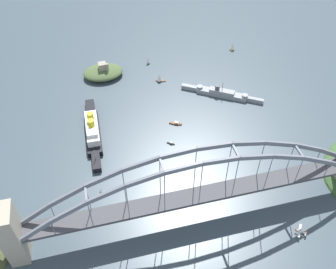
% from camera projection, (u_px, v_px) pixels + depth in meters
% --- Properties ---
extents(ground_plane, '(1400.00, 1400.00, 0.00)m').
position_uv_depth(ground_plane, '(194.00, 215.00, 275.49)').
color(ground_plane, '#3D4C56').
extents(harbor_arch_bridge, '(308.32, 18.85, 67.84)m').
position_uv_depth(harbor_arch_bridge, '(196.00, 194.00, 256.40)').
color(harbor_arch_bridge, '#ADA38E').
rests_on(harbor_arch_bridge, ground).
extents(ocean_liner, '(14.31, 91.19, 20.03)m').
position_uv_depth(ocean_liner, '(93.00, 130.00, 331.78)').
color(ocean_liner, black).
rests_on(ocean_liner, ground).
extents(naval_cruiser, '(73.66, 48.47, 16.93)m').
position_uv_depth(naval_cruiser, '(221.00, 93.00, 374.16)').
color(naval_cruiser, gray).
rests_on(naval_cruiser, ground).
extents(fort_island_mid_harbor, '(42.23, 32.09, 17.10)m').
position_uv_depth(fort_island_mid_harbor, '(103.00, 72.00, 396.53)').
color(fort_island_mid_harbor, '#4C6038').
rests_on(fort_island_mid_harbor, ground).
extents(seaplane_second_in_formation, '(9.23, 10.00, 4.92)m').
position_uv_depth(seaplane_second_in_formation, '(300.00, 232.00, 263.15)').
color(seaplane_second_in_formation, '#B7B7B2').
rests_on(seaplane_second_in_formation, ground).
extents(small_boat_0, '(5.82, 5.87, 7.97)m').
position_uv_depth(small_boat_0, '(148.00, 61.00, 414.07)').
color(small_boat_0, '#2D6B3D').
rests_on(small_boat_0, ground).
extents(small_boat_1, '(7.98, 9.68, 10.10)m').
position_uv_depth(small_boat_1, '(232.00, 46.00, 433.62)').
color(small_boat_1, gold).
rests_on(small_boat_1, ground).
extents(small_boat_2, '(6.17, 3.42, 7.57)m').
position_uv_depth(small_boat_2, '(101.00, 192.00, 286.32)').
color(small_boat_2, gold).
rests_on(small_boat_2, ground).
extents(small_boat_3, '(6.63, 5.08, 2.26)m').
position_uv_depth(small_boat_3, '(171.00, 143.00, 327.11)').
color(small_boat_3, black).
rests_on(small_boat_3, ground).
extents(small_boat_4, '(11.68, 6.64, 2.69)m').
position_uv_depth(small_boat_4, '(176.00, 123.00, 345.29)').
color(small_boat_4, brown).
rests_on(small_boat_4, ground).
extents(small_boat_5, '(10.78, 7.78, 10.12)m').
position_uv_depth(small_boat_5, '(159.00, 77.00, 390.21)').
color(small_boat_5, brown).
rests_on(small_boat_5, ground).
extents(channel_marker_buoy, '(2.20, 2.20, 2.75)m').
position_uv_depth(channel_marker_buoy, '(199.00, 162.00, 311.14)').
color(channel_marker_buoy, red).
rests_on(channel_marker_buoy, ground).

